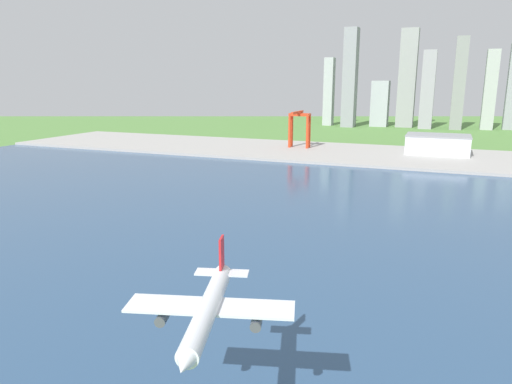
% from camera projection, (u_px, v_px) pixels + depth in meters
% --- Properties ---
extents(ground_plane, '(2400.00, 2400.00, 0.00)m').
position_uv_depth(ground_plane, '(358.00, 202.00, 284.70)').
color(ground_plane, '#56883F').
extents(water_bay, '(840.00, 360.00, 0.15)m').
position_uv_depth(water_bay, '(337.00, 230.00, 230.54)').
color(water_bay, '#2D4C70').
rests_on(water_bay, ground).
extents(industrial_pier, '(840.00, 140.00, 2.50)m').
position_uv_depth(industrial_pier, '(393.00, 156.00, 455.86)').
color(industrial_pier, '#A6A39E').
rests_on(industrial_pier, ground).
extents(airplane_landing, '(33.50, 38.27, 12.77)m').
position_uv_depth(airplane_landing, '(208.00, 310.00, 88.43)').
color(airplane_landing, silver).
extents(port_crane_red, '(22.11, 36.52, 39.21)m').
position_uv_depth(port_crane_red, '(299.00, 122.00, 497.82)').
color(port_crane_red, red).
rests_on(port_crane_red, industrial_pier).
extents(warehouse_main, '(59.71, 41.75, 18.67)m').
position_uv_depth(warehouse_main, '(438.00, 144.00, 459.19)').
color(warehouse_main, silver).
rests_on(warehouse_main, industrial_pier).
extents(distant_skyline, '(350.89, 66.30, 154.66)m').
position_uv_depth(distant_skyline, '(433.00, 85.00, 726.46)').
color(distant_skyline, '#A6ACAF').
rests_on(distant_skyline, ground).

